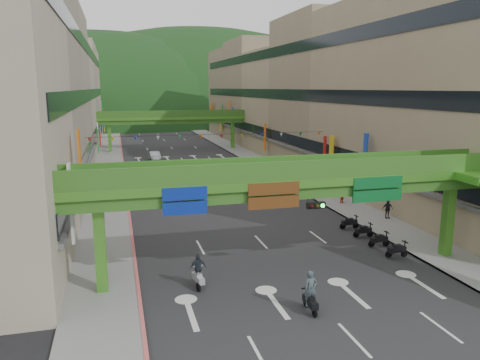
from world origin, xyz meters
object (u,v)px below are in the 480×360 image
at_px(overpass_near, 311,191).
at_px(scooter_rider_near, 311,293).
at_px(car_silver, 155,156).
at_px(car_yellow, 185,167).
at_px(pedestrian_red, 343,197).
at_px(scooter_rider_mid, 214,169).

bearing_deg(overpass_near, scooter_rider_near, -112.09).
distance_m(car_silver, car_yellow, 11.05).
distance_m(scooter_rider_near, car_silver, 52.21).
distance_m(overpass_near, scooter_rider_near, 6.31).
bearing_deg(car_yellow, pedestrian_red, -68.51).
relative_size(overpass_near, car_silver, 6.34).
height_order(overpass_near, scooter_rider_near, overpass_near).
bearing_deg(scooter_rider_mid, overpass_near, -91.57).
height_order(scooter_rider_near, car_silver, scooter_rider_near).
xyz_separation_m(scooter_rider_near, pedestrian_red, (11.92, 19.73, -0.27)).
relative_size(overpass_near, pedestrian_red, 18.42).
bearing_deg(car_silver, scooter_rider_near, -89.72).
bearing_deg(car_yellow, overpass_near, -94.64).
xyz_separation_m(overpass_near, scooter_rider_near, (-1.78, -4.38, -4.18)).
relative_size(scooter_rider_mid, car_silver, 0.46).
xyz_separation_m(scooter_rider_near, car_silver, (-3.48, 52.09, -0.30)).
bearing_deg(pedestrian_red, car_silver, 88.07).
height_order(scooter_rider_mid, pedestrian_red, scooter_rider_mid).
relative_size(scooter_rider_near, car_yellow, 0.61).
height_order(overpass_near, scooter_rider_mid, overpass_near).
distance_m(scooter_rider_near, scooter_rider_mid, 36.89).
bearing_deg(car_silver, overpass_near, -87.25).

